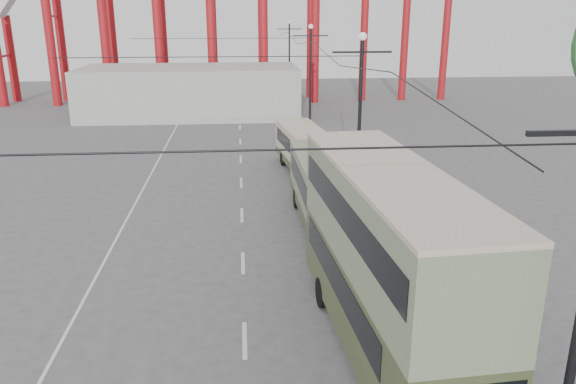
{
  "coord_description": "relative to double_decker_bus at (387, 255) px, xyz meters",
  "views": [
    {
      "loc": [
        -0.96,
        -12.19,
        10.31
      ],
      "look_at": [
        1.0,
        10.51,
        3.0
      ],
      "focal_mm": 35.0,
      "sensor_mm": 36.0,
      "label": 1
    }
  ],
  "objects": [
    {
      "name": "single_decker_green",
      "position": [
        -0.07,
        10.43,
        -1.48
      ],
      "size": [
        2.81,
        11.8,
        3.33
      ],
      "rotation": [
        0.0,
        0.0,
        0.01
      ],
      "color": "gray",
      "rests_on": "ground"
    },
    {
      "name": "lamp_post_mid",
      "position": [
        2.25,
        15.03,
        1.32
      ],
      "size": [
        3.2,
        0.44,
        9.32
      ],
      "color": "black",
      "rests_on": "ground"
    },
    {
      "name": "pedestrian",
      "position": [
        -1.13,
        4.15,
        -2.53
      ],
      "size": [
        0.72,
        0.7,
        1.67
      ],
      "primitive_type": "imported",
      "rotation": [
        0.0,
        0.0,
        3.88
      ],
      "color": "black",
      "rests_on": "ground"
    },
    {
      "name": "fairground_shed",
      "position": [
        -9.35,
        44.03,
        -0.86
      ],
      "size": [
        22.0,
        10.0,
        5.0
      ],
      "primitive_type": "cube",
      "color": "#9B9A96",
      "rests_on": "ground"
    },
    {
      "name": "lamp_post_far",
      "position": [
        2.25,
        37.03,
        1.32
      ],
      "size": [
        3.2,
        0.44,
        9.32
      ],
      "color": "black",
      "rests_on": "ground"
    },
    {
      "name": "single_decker_cream",
      "position": [
        0.0,
        20.53,
        -1.7
      ],
      "size": [
        3.49,
        9.68,
        2.94
      ],
      "rotation": [
        0.0,
        0.0,
        0.12
      ],
      "color": "#BDAE98",
      "rests_on": "ground"
    },
    {
      "name": "road_markings",
      "position": [
        -4.21,
        16.73,
        -3.36
      ],
      "size": [
        12.52,
        120.0,
        0.01
      ],
      "color": "silver",
      "rests_on": "ground"
    },
    {
      "name": "double_decker_bus",
      "position": [
        0.0,
        0.0,
        0.0
      ],
      "size": [
        3.58,
        11.34,
        6.0
      ],
      "rotation": [
        0.0,
        0.0,
        0.07
      ],
      "color": "#303D20",
      "rests_on": "ground"
    },
    {
      "name": "lamp_post_distant",
      "position": [
        2.25,
        59.03,
        1.32
      ],
      "size": [
        3.2,
        0.44,
        9.32
      ],
      "color": "black",
      "rests_on": "ground"
    }
  ]
}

